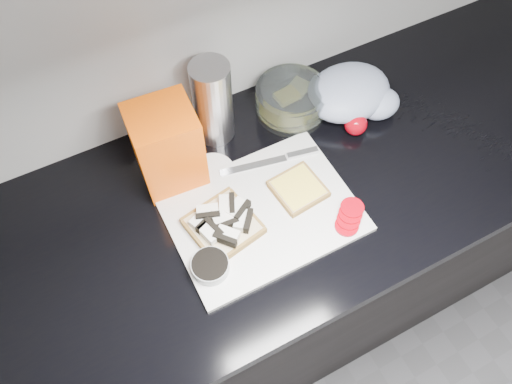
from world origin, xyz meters
The scene contains 14 objects.
base_cabinet centered at (0.00, 1.20, 0.43)m, with size 3.50×0.60×0.86m, color black.
countertop centered at (0.00, 1.20, 0.88)m, with size 3.50×0.64×0.04m, color black.
cutting_board centered at (-0.12, 1.15, 0.91)m, with size 0.40×0.30×0.01m, color silver.
bread_left centered at (-0.22, 1.16, 0.93)m, with size 0.16×0.16×0.04m.
bread_right centered at (-0.03, 1.16, 0.92)m, with size 0.12×0.12×0.02m.
tomato_slices centered at (0.03, 1.05, 0.92)m, with size 0.09×0.09×0.02m.
knife centered at (-0.02, 1.25, 0.92)m, with size 0.24×0.06×0.01m.
seed_tub centered at (-0.28, 1.08, 0.92)m, with size 0.08×0.08×0.04m.
tub_lid centered at (-0.17, 1.30, 0.90)m, with size 0.10×0.10×0.01m, color silver.
glass_bowl centered at (0.08, 1.38, 0.94)m, with size 0.18×0.18×0.07m.
bread_bag centered at (-0.26, 1.34, 1.01)m, with size 0.13×0.13×0.21m, color #FE5304.
steel_canister centered at (-0.12, 1.41, 1.01)m, with size 0.09×0.09×0.22m, color #B2B2B7.
grocery_bag centered at (0.22, 1.32, 0.95)m, with size 0.23×0.20×0.10m.
whole_tomatoes centered at (0.18, 1.25, 0.93)m, with size 0.06×0.06×0.06m.
Camera 1 is at (-0.39, 0.68, 1.86)m, focal length 35.00 mm.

